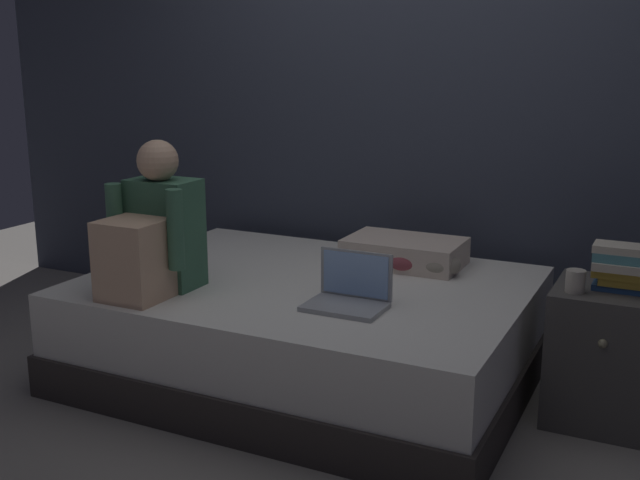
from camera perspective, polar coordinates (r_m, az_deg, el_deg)
The scene contains 10 objects.
ground_plane at distance 3.36m, azimuth -0.20°, elevation -12.44°, with size 8.00×8.00×0.00m, color gray.
wall_back at distance 4.13m, azimuth 7.36°, elevation 11.74°, with size 5.60×0.10×2.70m, color #383D4C.
bed at distance 3.60m, azimuth -0.93°, elevation -6.62°, with size 2.00×1.50×0.47m.
nightstand at distance 3.38m, azimuth 20.52°, elevation -7.97°, with size 0.44×0.46×0.57m.
person_sitting at distance 3.38m, azimuth -12.33°, elevation 0.37°, with size 0.39×0.44×0.66m.
laptop at distance 3.15m, azimuth 2.19°, elevation -3.99°, with size 0.32×0.23×0.22m.
pillow at distance 3.79m, azimuth 6.30°, elevation -0.87°, with size 0.56×0.36×0.13m, color beige.
book_stack at distance 3.25m, azimuth 21.46°, elevation -1.92°, with size 0.22×0.17×0.19m.
mug at distance 3.18m, azimuth 18.45°, elevation -2.92°, with size 0.08×0.08×0.09m, color #BCB2A3.
clothes_pile at distance 3.65m, azimuth 7.71°, elevation -1.67°, with size 0.36×0.18×0.11m.
Camera 1 is at (1.34, -2.71, 1.48)m, focal length 43.07 mm.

